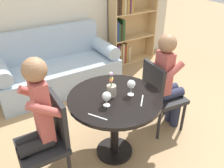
# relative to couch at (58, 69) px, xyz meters

# --- Properties ---
(ground_plane) EXTENTS (16.00, 16.00, 0.00)m
(ground_plane) POSITION_rel_couch_xyz_m (0.00, -1.69, -0.31)
(ground_plane) COLOR tan
(round_table) EXTENTS (0.92, 0.92, 0.73)m
(round_table) POSITION_rel_couch_xyz_m (0.00, -1.69, 0.28)
(round_table) COLOR black
(round_table) RESTS_ON ground_plane
(couch) EXTENTS (1.86, 0.80, 0.92)m
(couch) POSITION_rel_couch_xyz_m (0.00, 0.00, 0.00)
(couch) COLOR #9EB2C6
(couch) RESTS_ON ground_plane
(bookshelf_right) EXTENTS (0.93, 0.28, 1.44)m
(bookshelf_right) POSITION_rel_couch_xyz_m (1.49, 0.27, 0.40)
(bookshelf_right) COLOR tan
(bookshelf_right) RESTS_ON ground_plane
(chair_left) EXTENTS (0.43, 0.43, 0.90)m
(chair_left) POSITION_rel_couch_xyz_m (-0.68, -1.64, 0.18)
(chair_left) COLOR #232326
(chair_left) RESTS_ON ground_plane
(chair_right) EXTENTS (0.46, 0.46, 0.90)m
(chair_right) POSITION_rel_couch_xyz_m (0.68, -1.61, 0.18)
(chair_right) COLOR #232326
(chair_right) RESTS_ON ground_plane
(person_left) EXTENTS (0.42, 0.34, 1.29)m
(person_left) POSITION_rel_couch_xyz_m (-0.76, -1.63, 0.37)
(person_left) COLOR black
(person_left) RESTS_ON ground_plane
(person_right) EXTENTS (0.44, 0.37, 1.23)m
(person_right) POSITION_rel_couch_xyz_m (0.77, -1.63, 0.34)
(person_right) COLOR #282D47
(person_right) RESTS_ON ground_plane
(wine_glass_left) EXTENTS (0.08, 0.08, 0.14)m
(wine_glass_left) POSITION_rel_couch_xyz_m (-0.14, -1.77, 0.52)
(wine_glass_left) COLOR white
(wine_glass_left) RESTS_ON round_table
(wine_glass_right) EXTENTS (0.08, 0.08, 0.16)m
(wine_glass_right) POSITION_rel_couch_xyz_m (0.16, -1.74, 0.54)
(wine_glass_right) COLOR white
(wine_glass_right) RESTS_ON round_table
(flower_vase) EXTENTS (0.09, 0.09, 0.26)m
(flower_vase) POSITION_rel_couch_xyz_m (-0.02, -1.65, 0.51)
(flower_vase) COLOR #9E9384
(flower_vase) RESTS_ON round_table
(knife_left_setting) EXTENTS (0.14, 0.15, 0.00)m
(knife_left_setting) POSITION_rel_couch_xyz_m (0.19, -1.88, 0.43)
(knife_left_setting) COLOR silver
(knife_left_setting) RESTS_ON round_table
(fork_left_setting) EXTENTS (0.11, 0.17, 0.00)m
(fork_left_setting) POSITION_rel_couch_xyz_m (-0.29, -1.87, 0.43)
(fork_left_setting) COLOR silver
(fork_left_setting) RESTS_ON round_table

